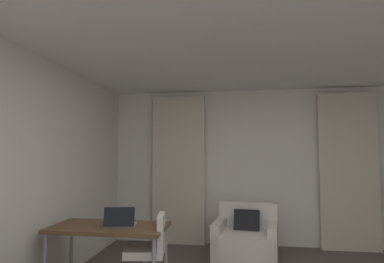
{
  "coord_description": "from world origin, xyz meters",
  "views": [
    {
      "loc": [
        -0.37,
        -2.51,
        1.53
      ],
      "look_at": [
        -0.93,
        1.44,
        1.8
      ],
      "focal_mm": 29.98,
      "sensor_mm": 36.0,
      "label": 1
    }
  ],
  "objects_px": {
    "armchair": "(246,242)",
    "desk": "(109,232)",
    "laptop": "(120,222)",
    "desk_chair": "(149,261)"
  },
  "relations": [
    {
      "from": "armchair",
      "to": "desk",
      "type": "xyz_separation_m",
      "value": [
        -1.51,
        -1.28,
        0.4
      ]
    },
    {
      "from": "armchair",
      "to": "desk_chair",
      "type": "distance_m",
      "value": 1.69
    },
    {
      "from": "armchair",
      "to": "desk",
      "type": "bearing_deg",
      "value": -139.54
    },
    {
      "from": "desk",
      "to": "laptop",
      "type": "distance_m",
      "value": 0.18
    },
    {
      "from": "armchair",
      "to": "desk_chair",
      "type": "bearing_deg",
      "value": -128.49
    },
    {
      "from": "desk",
      "to": "laptop",
      "type": "height_order",
      "value": "laptop"
    },
    {
      "from": "desk_chair",
      "to": "desk",
      "type": "bearing_deg",
      "value": 175.92
    },
    {
      "from": "desk",
      "to": "laptop",
      "type": "bearing_deg",
      "value": -14.6
    },
    {
      "from": "armchair",
      "to": "desk",
      "type": "height_order",
      "value": "armchair"
    },
    {
      "from": "desk_chair",
      "to": "laptop",
      "type": "bearing_deg",
      "value": -179.24
    }
  ]
}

